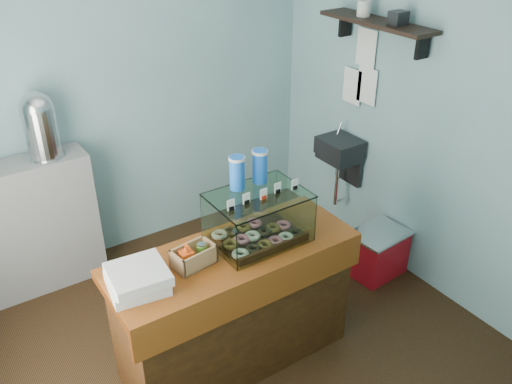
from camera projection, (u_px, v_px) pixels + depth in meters
ground at (218, 334)px, 3.98m from camera, size 3.50×3.50×0.00m
room_shell at (211, 115)px, 3.16m from camera, size 3.54×3.04×2.82m
counter at (235, 306)px, 3.57m from camera, size 1.60×0.60×0.90m
back_shelf at (31, 227)px, 4.23m from camera, size 1.00×0.32×1.10m
display_case at (256, 215)px, 3.41m from camera, size 0.59×0.44×0.54m
condiment_crate at (193, 257)px, 3.20m from camera, size 0.27×0.18×0.17m
pastry_boxes at (138, 279)px, 3.02m from camera, size 0.36×0.36×0.13m
coffee_urn at (40, 124)px, 3.94m from camera, size 0.27×0.27×0.50m
red_cooler at (377, 252)px, 4.53m from camera, size 0.48×0.38×0.40m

